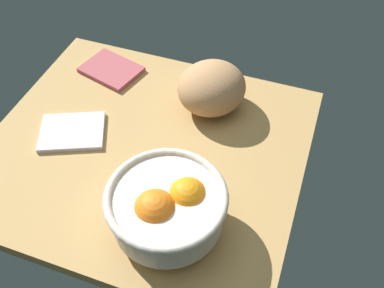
# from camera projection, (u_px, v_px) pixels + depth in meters

# --- Properties ---
(ground_plane) EXTENTS (0.70, 0.62, 0.03)m
(ground_plane) POSITION_uv_depth(u_px,v_px,m) (145.00, 151.00, 0.99)
(ground_plane) COLOR tan
(fruit_bowl) EXTENTS (0.22, 0.22, 0.12)m
(fruit_bowl) POSITION_uv_depth(u_px,v_px,m) (167.00, 207.00, 0.79)
(fruit_bowl) COLOR silver
(fruit_bowl) RESTS_ON ground
(bread_loaf) EXTENTS (0.22, 0.22, 0.12)m
(bread_loaf) POSITION_uv_depth(u_px,v_px,m) (212.00, 88.00, 1.03)
(bread_loaf) COLOR tan
(bread_loaf) RESTS_ON ground
(napkin_folded) EXTENTS (0.18, 0.16, 0.01)m
(napkin_folded) POSITION_uv_depth(u_px,v_px,m) (72.00, 132.00, 1.00)
(napkin_folded) COLOR silver
(napkin_folded) RESTS_ON ground
(napkin_spare) EXTENTS (0.17, 0.14, 0.01)m
(napkin_spare) POSITION_uv_depth(u_px,v_px,m) (111.00, 70.00, 1.15)
(napkin_spare) COLOR #AD5058
(napkin_spare) RESTS_ON ground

